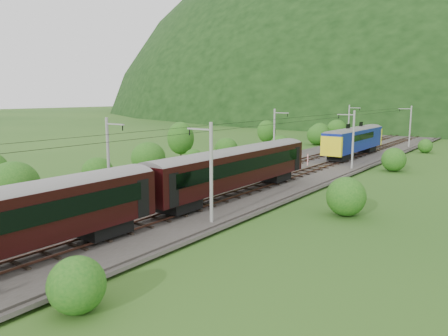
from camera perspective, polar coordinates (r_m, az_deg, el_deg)
The scene contains 13 objects.
ground at distance 39.39m, azimuth -8.85°, elevation -5.86°, with size 600.00×600.00×0.00m, color #254F18.
railbed at distance 46.74m, azimuth -0.20°, elevation -3.11°, with size 14.00×220.00×0.30m, color #38332D.
track_left at distance 48.12m, azimuth -2.51°, elevation -2.49°, with size 2.40×220.00×0.27m.
track_right at distance 45.36m, azimuth 2.26°, elevation -3.23°, with size 2.40×220.00×0.27m.
catenary_left at distance 67.72m, azimuth 6.63°, elevation 4.48°, with size 2.54×192.28×8.00m.
catenary_right at distance 62.67m, azimuth 16.45°, elevation 3.75°, with size 2.54×192.28×8.00m.
overhead_wires at distance 45.73m, azimuth -0.20°, elevation 5.42°, with size 4.83×198.00×0.03m.
mountain_ridge at distance 358.48m, azimuth 11.84°, elevation 7.66°, with size 336.00×280.00×132.00m, color black.
hazard_post_near at distance 72.52m, azimuth 13.68°, elevation 1.78°, with size 0.14×0.14×1.30m, color red.
hazard_post_far at distance 64.24m, azimuth 10.87°, elevation 1.07°, with size 0.18×0.18×1.64m, color red.
signal at distance 83.69m, azimuth 13.65°, elevation 3.26°, with size 0.25×0.25×2.28m.
vegetation_left at distance 65.26m, azimuth -3.50°, elevation 2.38°, with size 14.27×151.21×6.32m.
vegetation_right at distance 34.71m, azimuth 8.97°, elevation -5.50°, with size 7.30×102.65×3.10m.
Camera 1 is at (26.90, -26.84, 10.37)m, focal length 35.00 mm.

